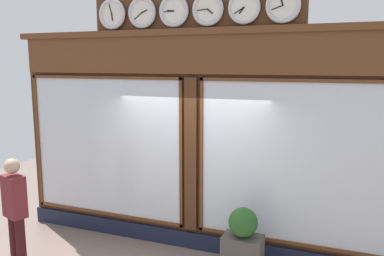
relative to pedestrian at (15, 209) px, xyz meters
The scene contains 3 objects.
shop_facade 2.89m from the pedestrian, 141.75° to the right, with size 6.52×0.42×4.15m.
pedestrian is the anchor object (origin of this frame).
planter_shrub 3.31m from the pedestrian, 163.07° to the right, with size 0.41×0.41×0.41m, color #285623.
Camera 1 is at (-2.23, 5.73, 3.04)m, focal length 36.85 mm.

